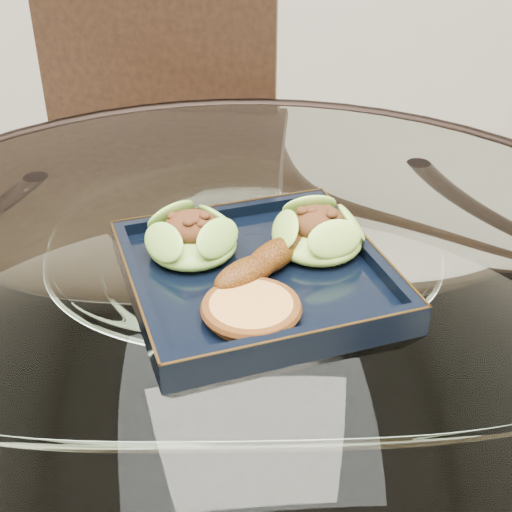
{
  "coord_description": "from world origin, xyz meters",
  "views": [
    {
      "loc": [
        -0.04,
        -0.67,
        1.21
      ],
      "look_at": [
        0.01,
        -0.03,
        0.8
      ],
      "focal_mm": 50.0,
      "sensor_mm": 36.0,
      "label": 1
    }
  ],
  "objects": [
    {
      "name": "dining_table",
      "position": [
        -0.0,
        -0.0,
        0.6
      ],
      "size": [
        1.13,
        1.13,
        0.77
      ],
      "color": "white",
      "rests_on": "ground"
    },
    {
      "name": "dining_chair",
      "position": [
        -0.14,
        0.52,
        0.6
      ],
      "size": [
        0.55,
        0.55,
        1.08
      ],
      "rotation": [
        0.0,
        0.0,
        -0.19
      ],
      "color": "black",
      "rests_on": "ground"
    },
    {
      "name": "lettuce_wrap_right",
      "position": [
        0.08,
        0.01,
        0.8
      ],
      "size": [
        0.12,
        0.12,
        0.04
      ],
      "primitive_type": "ellipsoid",
      "rotation": [
        0.0,
        0.0,
        -0.23
      ],
      "color": "#75AB31",
      "rests_on": "navy_plate"
    },
    {
      "name": "crumb_patty",
      "position": [
        -0.0,
        -0.11,
        0.79
      ],
      "size": [
        0.12,
        0.12,
        0.02
      ],
      "primitive_type": "cylinder",
      "rotation": [
        0.0,
        0.0,
        0.42
      ],
      "color": "#C68342",
      "rests_on": "navy_plate"
    },
    {
      "name": "navy_plate",
      "position": [
        0.01,
        -0.03,
        0.77
      ],
      "size": [
        0.33,
        0.33,
        0.02
      ],
      "primitive_type": "cube",
      "rotation": [
        0.0,
        0.0,
        0.24
      ],
      "color": "black",
      "rests_on": "dining_table"
    },
    {
      "name": "roasted_plantain",
      "position": [
        0.03,
        -0.02,
        0.8
      ],
      "size": [
        0.14,
        0.14,
        0.03
      ],
      "primitive_type": "ellipsoid",
      "rotation": [
        0.0,
        0.0,
        0.79
      ],
      "color": "#60300A",
      "rests_on": "navy_plate"
    },
    {
      "name": "lettuce_wrap_left",
      "position": [
        -0.06,
        0.01,
        0.8
      ],
      "size": [
        0.12,
        0.12,
        0.04
      ],
      "primitive_type": "ellipsoid",
      "rotation": [
        0.0,
        0.0,
        0.3
      ],
      "color": "#548D29",
      "rests_on": "navy_plate"
    }
  ]
}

